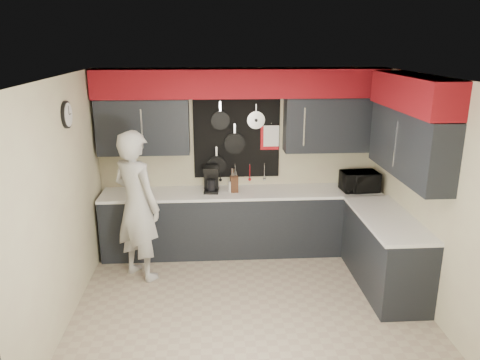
{
  "coord_description": "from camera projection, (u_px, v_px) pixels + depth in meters",
  "views": [
    {
      "loc": [
        -0.42,
        -4.78,
        2.97
      ],
      "look_at": [
        -0.08,
        0.5,
        1.37
      ],
      "focal_mm": 35.0,
      "sensor_mm": 36.0,
      "label": 1
    }
  ],
  "objects": [
    {
      "name": "left_wall_assembly",
      "position": [
        63.0,
        200.0,
        4.95
      ],
      "size": [
        0.05,
        3.5,
        2.6
      ],
      "color": "beige",
      "rests_on": "ground"
    },
    {
      "name": "right_wall_assembly",
      "position": [
        413.0,
        134.0,
        5.25
      ],
      "size": [
        0.36,
        3.5,
        2.6
      ],
      "color": "beige",
      "rests_on": "ground"
    },
    {
      "name": "ground",
      "position": [
        250.0,
        305.0,
        5.45
      ],
      "size": [
        4.0,
        4.0,
        0.0
      ],
      "primitive_type": "plane",
      "color": "tan",
      "rests_on": "ground"
    },
    {
      "name": "base_cabinets",
      "position": [
        279.0,
        229.0,
        6.43
      ],
      "size": [
        3.95,
        2.2,
        0.92
      ],
      "color": "black",
      "rests_on": "ground"
    },
    {
      "name": "coffee_maker",
      "position": [
        211.0,
        178.0,
        6.51
      ],
      "size": [
        0.22,
        0.26,
        0.36
      ],
      "rotation": [
        0.0,
        0.0,
        -0.08
      ],
      "color": "black",
      "rests_on": "base_cabinets"
    },
    {
      "name": "person",
      "position": [
        137.0,
        206.0,
        5.85
      ],
      "size": [
        0.84,
        0.81,
        1.93
      ],
      "primitive_type": "imported",
      "rotation": [
        0.0,
        0.0,
        2.45
      ],
      "color": "#B4B4B1",
      "rests_on": "ground"
    },
    {
      "name": "knife_block",
      "position": [
        234.0,
        184.0,
        6.5
      ],
      "size": [
        0.11,
        0.11,
        0.23
      ],
      "primitive_type": "cube",
      "rotation": [
        0.0,
        0.0,
        0.1
      ],
      "color": "#351E10",
      "rests_on": "base_cabinets"
    },
    {
      "name": "utensil_crock",
      "position": [
        232.0,
        186.0,
        6.53
      ],
      "size": [
        0.12,
        0.12,
        0.15
      ],
      "primitive_type": "cylinder",
      "color": "white",
      "rests_on": "base_cabinets"
    },
    {
      "name": "microwave",
      "position": [
        359.0,
        181.0,
        6.54
      ],
      "size": [
        0.52,
        0.37,
        0.28
      ],
      "primitive_type": "imported",
      "rotation": [
        0.0,
        0.0,
        0.07
      ],
      "color": "black",
      "rests_on": "base_cabinets"
    },
    {
      "name": "back_wall_assembly",
      "position": [
        242.0,
        112.0,
        6.4
      ],
      "size": [
        4.0,
        0.36,
        2.6
      ],
      "color": "beige",
      "rests_on": "ground"
    }
  ]
}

